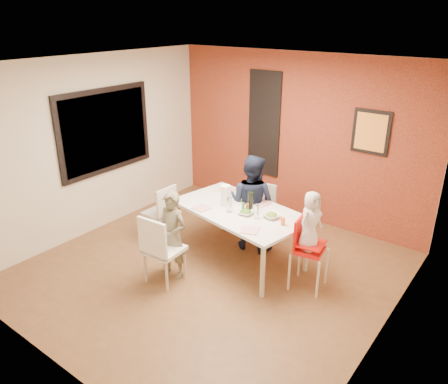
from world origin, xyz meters
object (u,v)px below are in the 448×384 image
Objects in this scene: high_chair at (306,247)px; child_near at (172,235)px; dining_table at (240,214)px; child_far at (251,202)px; chair_far at (260,210)px; chair_left at (162,210)px; paper_towel_roll at (225,196)px; toddler at (311,221)px; chair_near at (159,247)px; wine_bottle at (251,202)px.

high_chair is 1.70m from child_near.
dining_table is 1.40× the size of child_far.
child_near is at bearing -109.35° from chair_far.
chair_far reaches higher than chair_left.
high_chair reaches higher than chair_far.
child_near is at bearing -104.89° from paper_towel_roll.
chair_near is at bearing 135.72° from toddler.
high_chair reaches higher than dining_table.
wine_bottle is (0.59, 1.14, 0.37)m from chair_near.
dining_table is at bearing 78.92° from high_chair.
chair_near is at bearing -107.25° from chair_far.
child_far is 1.23m from toddler.
wine_bottle is at bearing -74.45° from chair_far.
chair_left is 0.91× the size of high_chair.
toddler reaches higher than dining_table.
chair_near is 1.34m from wine_bottle.
dining_table is at bearing 5.52° from paper_towel_roll.
chair_left is at bearing -170.08° from wine_bottle.
chair_far is 1.05× the size of chair_left.
dining_table is at bearing 92.43° from child_far.
child_near is 0.93m from paper_towel_roll.
child_far is at bearing 117.13° from chair_left.
child_far reaches higher than paper_towel_roll.
child_near reaches higher than chair_far.
high_chair is (2.32, 0.17, 0.09)m from chair_left.
dining_table is 1.31m from chair_left.
child_near is 3.96× the size of paper_towel_roll.
chair_far is (-0.07, 0.63, -0.20)m from dining_table.
wine_bottle is at bearing -121.16° from chair_near.
chair_near is 1.83m from high_chair.
chair_left is at bearing 104.89° from toddler.
dining_table is 6.69× the size of paper_towel_roll.
chair_near is at bearing 43.70° from chair_left.
chair_left is 0.73× the size of child_near.
child_far reaches higher than dining_table.
high_chair is (1.12, -0.67, 0.06)m from chair_far.
child_far is 4.78× the size of paper_towel_roll.
high_chair is 0.36m from toddler.
high_chair is (1.04, -0.05, -0.13)m from dining_table.
child_far is 0.48m from paper_towel_roll.
child_far is 0.46m from wine_bottle.
child_near reaches higher than dining_table.
dining_table is 1.05m from high_chair.
child_far is (-1.11, 0.43, 0.15)m from high_chair.
toddler is at bearing -2.29° from dining_table.
toddler is at bearing 151.86° from child_far.
paper_towel_roll is at bearing -171.68° from wine_bottle.
wine_bottle reaches higher than chair_left.
wine_bottle is at bearing 95.94° from toddler.
chair_near is 1.89m from toddler.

